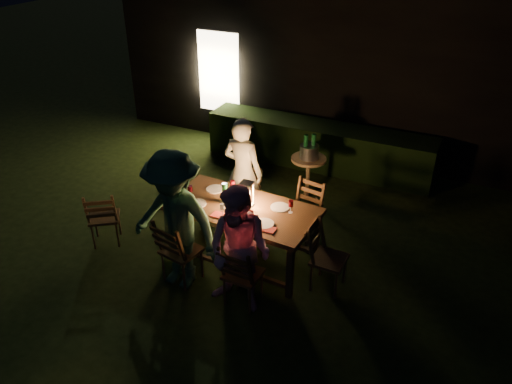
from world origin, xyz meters
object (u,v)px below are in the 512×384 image
at_px(lantern, 247,196).
at_px(side_table, 309,163).
at_px(dining_table, 242,212).
at_px(ice_bucket, 309,152).
at_px(chair_near_right, 242,284).
at_px(person_house_side, 243,172).
at_px(chair_far_left, 242,207).
at_px(person_opp_right, 240,251).
at_px(chair_spare, 106,226).
at_px(chair_end, 327,268).
at_px(bottle_bucket_b, 313,148).
at_px(person_opp_left, 175,221).
at_px(bottle_bucket_a, 305,149).
at_px(bottle_table, 225,193).
at_px(chair_far_right, 303,224).
at_px(chair_near_left, 181,261).

distance_m(lantern, side_table, 1.88).
bearing_deg(dining_table, ice_bucket, 86.00).
xyz_separation_m(chair_near_right, person_house_side, (-0.81, 1.64, 0.56)).
height_order(chair_far_left, lantern, lantern).
bearing_deg(person_opp_right, chair_spare, 174.99).
height_order(chair_end, bottle_bucket_b, bottle_bucket_b).
bearing_deg(person_opp_left, bottle_bucket_a, 78.69).
xyz_separation_m(person_opp_left, side_table, (0.74, 2.68, -0.26)).
relative_size(person_opp_left, bottle_bucket_a, 5.80).
bearing_deg(person_opp_left, bottle_table, 76.29).
relative_size(chair_near_right, chair_far_right, 0.98).
distance_m(ice_bucket, bottle_bucket_a, 0.08).
distance_m(person_house_side, person_opp_left, 1.64).
relative_size(chair_near_right, lantern, 2.66).
bearing_deg(bottle_bucket_b, ice_bucket, -141.34).
xyz_separation_m(chair_near_left, person_opp_left, (-0.00, -0.05, 0.63)).
relative_size(person_house_side, side_table, 2.23).
bearing_deg(chair_far_right, person_opp_right, 93.22).
distance_m(person_opp_left, lantern, 1.00).
relative_size(dining_table, chair_far_left, 2.17).
height_order(side_table, bottle_bucket_a, bottle_bucket_a).
bearing_deg(lantern, chair_end, -5.76).
height_order(bottle_table, side_table, bottle_table).
xyz_separation_m(chair_near_left, chair_far_right, (1.09, 1.48, -0.01)).
xyz_separation_m(chair_near_left, lantern, (0.55, 0.79, 0.69)).
bearing_deg(person_opp_right, ice_bucket, 96.65).
height_order(dining_table, bottle_bucket_a, bottle_bucket_a).
xyz_separation_m(chair_near_left, bottle_bucket_a, (0.69, 2.59, 0.62)).
xyz_separation_m(chair_near_left, person_opp_right, (0.90, -0.10, 0.51)).
height_order(chair_spare, person_opp_left, person_opp_left).
bearing_deg(person_opp_right, dining_table, 118.76).
height_order(chair_far_right, bottle_bucket_a, bottle_bucket_a).
relative_size(lantern, bottle_bucket_a, 1.09).
xyz_separation_m(chair_end, bottle_bucket_a, (-1.04, 1.92, 0.63)).
height_order(side_table, bottle_bucket_b, bottle_bucket_b).
xyz_separation_m(chair_spare, person_opp_right, (2.32, -0.34, 0.53)).
height_order(chair_near_right, side_table, chair_near_right).
bearing_deg(person_opp_left, person_house_side, 90.00).
bearing_deg(chair_far_left, lantern, 132.19).
height_order(bottle_table, bottle_bucket_a, bottle_table).
height_order(ice_bucket, bottle_bucket_b, bottle_bucket_b).
distance_m(chair_near_left, person_opp_right, 1.04).
distance_m(chair_end, person_opp_left, 1.98).
distance_m(dining_table, lantern, 0.25).
xyz_separation_m(lantern, bottle_table, (-0.30, -0.03, -0.02)).
height_order(dining_table, chair_near_left, chair_near_left).
relative_size(chair_near_left, lantern, 2.81).
distance_m(chair_near_left, bottle_table, 1.04).
distance_m(chair_far_left, person_opp_left, 1.72).
xyz_separation_m(chair_near_left, ice_bucket, (0.74, 2.63, 0.57)).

